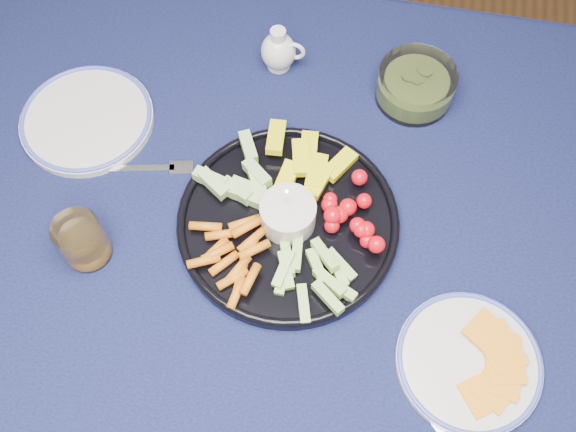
% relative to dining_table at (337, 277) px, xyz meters
% --- Properties ---
extents(dining_table, '(1.67, 1.07, 0.75)m').
position_rel_dining_table_xyz_m(dining_table, '(0.00, 0.00, 0.00)').
color(dining_table, '#51371B').
rests_on(dining_table, ground).
extents(crudite_platter, '(0.33, 0.33, 0.11)m').
position_rel_dining_table_xyz_m(crudite_platter, '(-0.09, 0.03, 0.11)').
color(crudite_platter, black).
rests_on(crudite_platter, dining_table).
extents(creamer_pitcher, '(0.08, 0.06, 0.08)m').
position_rel_dining_table_xyz_m(creamer_pitcher, '(-0.16, 0.34, 0.12)').
color(creamer_pitcher, silver).
rests_on(creamer_pitcher, dining_table).
extents(pickle_bowl, '(0.13, 0.13, 0.06)m').
position_rel_dining_table_xyz_m(pickle_bowl, '(0.07, 0.31, 0.11)').
color(pickle_bowl, white).
rests_on(pickle_bowl, dining_table).
extents(cheese_plate, '(0.20, 0.20, 0.02)m').
position_rel_dining_table_xyz_m(cheese_plate, '(0.20, -0.13, 0.10)').
color(cheese_plate, silver).
rests_on(cheese_plate, dining_table).
extents(juice_tumbler, '(0.07, 0.07, 0.08)m').
position_rel_dining_table_xyz_m(juice_tumbler, '(-0.37, -0.07, 0.12)').
color(juice_tumbler, white).
rests_on(juice_tumbler, dining_table).
extents(fork_left, '(0.18, 0.06, 0.00)m').
position_rel_dining_table_xyz_m(fork_left, '(-0.33, 0.09, 0.09)').
color(fork_left, white).
rests_on(fork_left, dining_table).
extents(side_plate_extra, '(0.22, 0.22, 0.02)m').
position_rel_dining_table_xyz_m(side_plate_extra, '(-0.45, 0.16, 0.10)').
color(side_plate_extra, silver).
rests_on(side_plate_extra, dining_table).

